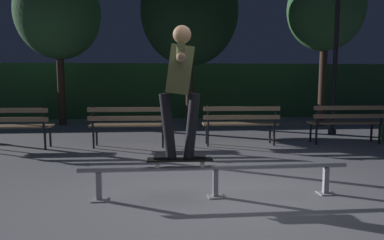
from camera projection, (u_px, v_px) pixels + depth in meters
name	position (u px, v px, depth m)	size (l,w,h in m)	color
ground_plane	(216.00, 198.00, 4.36)	(90.00, 90.00, 0.00)	gray
hedge_backdrop	(178.00, 90.00, 13.36)	(24.00, 1.20, 1.94)	#2D5B33
grind_rail	(216.00, 173.00, 4.36)	(3.26, 0.18, 0.39)	#9E9EA3
skateboard	(180.00, 160.00, 4.30)	(0.79, 0.23, 0.09)	black
skateboarder	(180.00, 81.00, 4.19)	(0.62, 1.41, 1.56)	black
park_bench_leftmost	(10.00, 123.00, 7.23)	(1.61, 0.46, 0.88)	black
park_bench_left_center	(128.00, 122.00, 7.44)	(1.61, 0.46, 0.88)	black
park_bench_right_center	(241.00, 120.00, 7.64)	(1.61, 0.46, 0.88)	black
park_bench_rightmost	(347.00, 119.00, 7.85)	(1.61, 0.46, 0.88)	black
tree_far_left	(58.00, 13.00, 10.68)	(2.48, 2.48, 4.70)	#3D2D23
tree_behind_benches	(189.00, 12.00, 10.40)	(2.81, 2.81, 4.87)	#3D2D23
tree_far_right	(326.00, 9.00, 10.50)	(2.21, 2.21, 4.64)	#3D2D23
lamp_post_right	(336.00, 35.00, 8.94)	(0.32, 0.32, 3.90)	black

